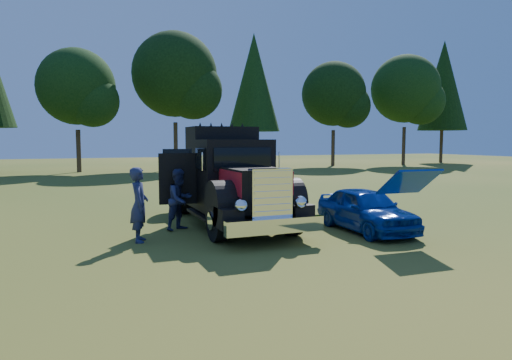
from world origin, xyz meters
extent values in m
plane|color=#2D4D16|center=(0.00, 0.00, 0.00)|extent=(120.00, 120.00, 0.00)
cylinder|color=#2D2116|center=(-4.00, 29.50, 1.71)|extent=(0.36, 0.36, 3.42)
sphere|color=black|center=(-4.00, 29.50, 6.84)|extent=(6.08, 6.08, 6.08)
sphere|color=black|center=(-2.86, 28.74, 5.70)|extent=(4.18, 4.18, 4.18)
cylinder|color=#2D2116|center=(4.00, 30.00, 2.07)|extent=(0.36, 0.36, 4.14)
sphere|color=black|center=(4.00, 30.00, 8.28)|extent=(7.36, 7.36, 7.36)
sphere|color=black|center=(5.38, 29.08, 6.90)|extent=(5.06, 5.06, 5.06)
cylinder|color=#2D2116|center=(12.00, 31.50, 2.25)|extent=(0.36, 0.36, 4.50)
cone|color=black|center=(12.00, 31.50, 8.12)|extent=(5.00, 5.00, 9.38)
cylinder|color=#2D2116|center=(20.00, 30.00, 1.80)|extent=(0.36, 0.36, 3.60)
sphere|color=black|center=(20.00, 30.00, 7.20)|extent=(6.40, 6.40, 6.40)
sphere|color=black|center=(21.20, 29.20, 6.00)|extent=(4.40, 4.40, 4.40)
cylinder|color=#2D2116|center=(28.00, 29.00, 1.98)|extent=(0.36, 0.36, 3.96)
sphere|color=black|center=(28.00, 29.00, 7.92)|extent=(7.04, 7.04, 7.04)
sphere|color=black|center=(29.32, 28.12, 6.60)|extent=(4.84, 4.84, 4.84)
cylinder|color=#2D2116|center=(35.00, 31.00, 2.43)|extent=(0.36, 0.36, 4.86)
cone|color=black|center=(35.00, 31.00, 8.78)|extent=(5.40, 5.40, 10.12)
cylinder|color=black|center=(-0.99, 0.99, 0.55)|extent=(0.32, 1.10, 1.10)
cylinder|color=black|center=(1.11, 0.99, 0.55)|extent=(0.32, 1.10, 1.10)
cylinder|color=black|center=(-0.99, 5.79, 0.55)|extent=(0.32, 1.10, 1.10)
cylinder|color=black|center=(1.11, 5.79, 0.55)|extent=(0.32, 1.10, 1.10)
cylinder|color=black|center=(-0.66, 5.79, 0.55)|extent=(0.32, 1.10, 1.10)
cylinder|color=black|center=(0.78, 5.79, 0.55)|extent=(0.32, 1.10, 1.10)
cube|color=black|center=(0.06, 3.59, 0.62)|extent=(1.60, 6.40, 0.28)
cube|color=white|center=(0.06, -0.26, 0.55)|extent=(2.50, 0.22, 0.36)
cube|color=white|center=(0.06, 0.04, 1.25)|extent=(1.05, 0.30, 1.30)
cube|color=black|center=(0.06, 1.09, 1.30)|extent=(1.35, 1.80, 1.10)
cube|color=maroon|center=(-0.63, 1.09, 1.50)|extent=(0.02, 1.80, 0.60)
cube|color=maroon|center=(0.75, 1.09, 1.50)|extent=(0.02, 1.80, 0.60)
cylinder|color=black|center=(-0.89, 0.99, 0.95)|extent=(0.55, 1.24, 1.24)
cylinder|color=black|center=(1.01, 0.99, 0.95)|extent=(0.55, 1.24, 1.24)
sphere|color=white|center=(-0.72, -0.03, 1.05)|extent=(0.32, 0.32, 0.32)
sphere|color=white|center=(0.84, -0.03, 1.05)|extent=(0.32, 0.32, 0.32)
cube|color=black|center=(0.06, 2.64, 1.55)|extent=(2.05, 1.30, 2.10)
cube|color=black|center=(0.06, 1.97, 2.05)|extent=(1.70, 0.05, 0.65)
cube|color=black|center=(0.06, 3.94, 1.75)|extent=(2.05, 1.30, 2.50)
cube|color=black|center=(0.06, 5.59, 0.95)|extent=(2.00, 2.00, 0.35)
cube|color=black|center=(-1.51, 3.25, 1.45)|extent=(1.10, 0.15, 1.50)
cube|color=maroon|center=(-1.52, 3.30, 1.30)|extent=(0.85, 0.09, 0.75)
imported|color=#1108BC|center=(3.31, 0.73, 0.62)|extent=(1.60, 3.70, 1.24)
cube|color=#1108BC|center=(3.37, -0.97, 1.55)|extent=(1.33, 0.97, 0.67)
imported|color=#1B233F|center=(-2.83, 1.72, 0.95)|extent=(0.58, 0.77, 1.90)
imported|color=#1A243E|center=(-1.54, 2.88, 0.88)|extent=(1.08, 1.02, 1.76)
camera|label=1|loc=(-4.31, -10.00, 2.58)|focal=32.00mm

